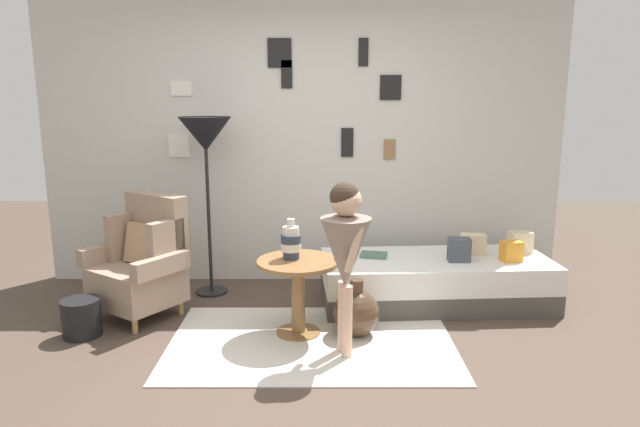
{
  "coord_description": "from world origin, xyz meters",
  "views": [
    {
      "loc": [
        0.17,
        -3.31,
        1.75
      ],
      "look_at": [
        0.15,
        0.95,
        0.85
      ],
      "focal_mm": 31.61,
      "sensor_mm": 36.0,
      "label": 1
    }
  ],
  "objects": [
    {
      "name": "pillow_mid",
      "position": [
        1.75,
        1.17,
        0.48
      ],
      "size": [
        0.18,
        0.15,
        0.17
      ],
      "primitive_type": "cube",
      "rotation": [
        0.0,
        0.0,
        0.2
      ],
      "color": "orange",
      "rests_on": "daybed"
    },
    {
      "name": "demijohn_near",
      "position": [
        0.43,
        0.6,
        0.18
      ],
      "size": [
        0.34,
        0.34,
        0.43
      ],
      "color": "#473323",
      "rests_on": "ground"
    },
    {
      "name": "daybed",
      "position": [
        1.15,
        1.26,
        0.2
      ],
      "size": [
        1.95,
        0.92,
        0.4
      ],
      "color": "#4C4742",
      "rests_on": "ground"
    },
    {
      "name": "book_on_daybed",
      "position": [
        0.62,
        1.3,
        0.42
      ],
      "size": [
        0.25,
        0.2,
        0.03
      ],
      "primitive_type": "cube",
      "rotation": [
        0.0,
        0.0,
        -0.2
      ],
      "color": "#4F6E5D",
      "rests_on": "daybed"
    },
    {
      "name": "pillow_back",
      "position": [
        1.48,
        1.37,
        0.49
      ],
      "size": [
        0.21,
        0.13,
        0.18
      ],
      "primitive_type": "cube",
      "rotation": [
        0.0,
        0.0,
        -0.07
      ],
      "color": "beige",
      "rests_on": "daybed"
    },
    {
      "name": "gallery_wall",
      "position": [
        -0.0,
        1.95,
        1.3
      ],
      "size": [
        4.8,
        0.12,
        2.6
      ],
      "color": "beige",
      "rests_on": "ground"
    },
    {
      "name": "magazine_basket",
      "position": [
        -1.59,
        0.59,
        0.14
      ],
      "size": [
        0.28,
        0.28,
        0.28
      ],
      "primitive_type": "cylinder",
      "color": "black",
      "rests_on": "ground"
    },
    {
      "name": "floor_lamp",
      "position": [
        -0.81,
        1.52,
        1.37
      ],
      "size": [
        0.45,
        0.45,
        1.57
      ],
      "color": "black",
      "rests_on": "ground"
    },
    {
      "name": "ground_plane",
      "position": [
        0.0,
        0.0,
        0.0
      ],
      "size": [
        12.0,
        12.0,
        0.0
      ],
      "primitive_type": "plane",
      "color": "#4C3D33"
    },
    {
      "name": "rug",
      "position": [
        0.11,
        0.47,
        0.01
      ],
      "size": [
        2.03,
        1.3,
        0.01
      ],
      "primitive_type": "cube",
      "color": "silver",
      "rests_on": "ground"
    },
    {
      "name": "side_table",
      "position": [
        0.01,
        0.62,
        0.41
      ],
      "size": [
        0.6,
        0.6,
        0.57
      ],
      "color": "olive",
      "rests_on": "ground"
    },
    {
      "name": "pillow_head",
      "position": [
        1.91,
        1.43,
        0.49
      ],
      "size": [
        0.2,
        0.14,
        0.18
      ],
      "primitive_type": "cube",
      "rotation": [
        0.0,
        0.0,
        0.12
      ],
      "color": "beige",
      "rests_on": "daybed"
    },
    {
      "name": "pillow_extra",
      "position": [
        1.31,
        1.17,
        0.5
      ],
      "size": [
        0.18,
        0.13,
        0.2
      ],
      "primitive_type": "cube",
      "rotation": [
        0.0,
        0.0,
        -0.03
      ],
      "color": "#474C56",
      "rests_on": "daybed"
    },
    {
      "name": "vase_striped",
      "position": [
        -0.05,
        0.66,
        0.7
      ],
      "size": [
        0.15,
        0.15,
        0.3
      ],
      "color": "#2D384C",
      "rests_on": "side_table"
    },
    {
      "name": "person_child",
      "position": [
        0.34,
        0.28,
        0.77
      ],
      "size": [
        0.34,
        0.34,
        1.2
      ],
      "color": "#D8AD8E",
      "rests_on": "ground"
    },
    {
      "name": "armchair",
      "position": [
        -1.25,
        1.02,
        0.44
      ],
      "size": [
        0.9,
        0.85,
        0.97
      ],
      "color": "tan",
      "rests_on": "ground"
    }
  ]
}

